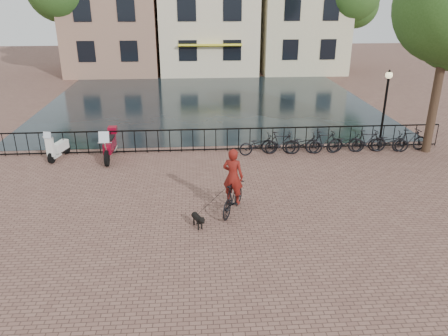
{
  "coord_description": "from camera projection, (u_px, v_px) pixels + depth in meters",
  "views": [
    {
      "loc": [
        -0.94,
        -10.08,
        6.5
      ],
      "look_at": [
        0.0,
        3.0,
        1.2
      ],
      "focal_mm": 35.0,
      "sensor_mm": 36.0,
      "label": 1
    }
  ],
  "objects": [
    {
      "name": "dog",
      "position": [
        198.0,
        220.0,
        12.91
      ],
      "size": [
        0.5,
        0.74,
        0.48
      ],
      "rotation": [
        0.0,
        0.0,
        0.41
      ],
      "color": "black",
      "rests_on": "ground"
    },
    {
      "name": "parked_bike_3",
      "position": [
        324.0,
        142.0,
        18.79
      ],
      "size": [
        1.69,
        0.56,
        1.0
      ],
      "primitive_type": "imported",
      "rotation": [
        0.0,
        0.0,
        1.63
      ],
      "color": "black",
      "rests_on": "ground"
    },
    {
      "name": "parked_bike_0",
      "position": [
        259.0,
        145.0,
        18.62
      ],
      "size": [
        1.78,
        0.84,
        0.9
      ],
      "primitive_type": "imported",
      "rotation": [
        0.0,
        0.0,
        1.72
      ],
      "color": "black",
      "rests_on": "ground"
    },
    {
      "name": "parked_bike_6",
      "position": [
        388.0,
        142.0,
        18.99
      ],
      "size": [
        1.79,
        0.86,
        0.9
      ],
      "primitive_type": "imported",
      "rotation": [
        0.0,
        0.0,
        1.41
      ],
      "color": "black",
      "rests_on": "ground"
    },
    {
      "name": "canal_water",
      "position": [
        208.0,
        102.0,
        27.82
      ],
      "size": [
        20.0,
        20.0,
        0.0
      ],
      "primitive_type": "plane",
      "color": "black",
      "rests_on": "ground"
    },
    {
      "name": "cyclist",
      "position": [
        233.0,
        185.0,
        13.51
      ],
      "size": [
        1.23,
        1.87,
        2.5
      ],
      "rotation": [
        0.0,
        0.0,
        2.71
      ],
      "color": "black",
      "rests_on": "ground"
    },
    {
      "name": "railing",
      "position": [
        216.0,
        140.0,
        19.03
      ],
      "size": [
        20.0,
        0.05,
        1.02
      ],
      "color": "black",
      "rests_on": "ground"
    },
    {
      "name": "parked_bike_2",
      "position": [
        302.0,
        144.0,
        18.74
      ],
      "size": [
        1.76,
        0.74,
        0.9
      ],
      "primitive_type": "imported",
      "rotation": [
        0.0,
        0.0,
        1.49
      ],
      "color": "black",
      "rests_on": "ground"
    },
    {
      "name": "motorcycle",
      "position": [
        109.0,
        142.0,
        18.01
      ],
      "size": [
        0.53,
        2.11,
        1.5
      ],
      "rotation": [
        0.0,
        0.0,
        -0.01
      ],
      "color": "maroon",
      "rests_on": "ground"
    },
    {
      "name": "parked_bike_1",
      "position": [
        281.0,
        143.0,
        18.66
      ],
      "size": [
        1.71,
        0.68,
        1.0
      ],
      "primitive_type": "imported",
      "rotation": [
        0.0,
        0.0,
        1.44
      ],
      "color": "black",
      "rests_on": "ground"
    },
    {
      "name": "parked_bike_5",
      "position": [
        367.0,
        141.0,
        18.91
      ],
      "size": [
        1.67,
        0.5,
        1.0
      ],
      "primitive_type": "imported",
      "rotation": [
        0.0,
        0.0,
        1.55
      ],
      "color": "black",
      "rests_on": "ground"
    },
    {
      "name": "lamp_post",
      "position": [
        386.0,
        97.0,
        18.44
      ],
      "size": [
        0.3,
        0.3,
        3.45
      ],
      "color": "black",
      "rests_on": "ground"
    },
    {
      "name": "ground",
      "position": [
        232.0,
        250.0,
        11.82
      ],
      "size": [
        100.0,
        100.0,
        0.0
      ],
      "primitive_type": "plane",
      "color": "brown",
      "rests_on": "ground"
    },
    {
      "name": "canal_house_mid",
      "position": [
        207.0,
        0.0,
        37.39
      ],
      "size": [
        8.0,
        9.5,
        11.8
      ],
      "color": "beige",
      "rests_on": "ground"
    },
    {
      "name": "scooter",
      "position": [
        58.0,
        143.0,
        18.13
      ],
      "size": [
        0.8,
        1.55,
        1.38
      ],
      "rotation": [
        0.0,
        0.0,
        -0.26
      ],
      "color": "silver",
      "rests_on": "ground"
    },
    {
      "name": "parked_bike_7",
      "position": [
        410.0,
        140.0,
        19.04
      ],
      "size": [
        1.72,
        0.71,
        1.0
      ],
      "primitive_type": "imported",
      "rotation": [
        0.0,
        0.0,
        1.72
      ],
      "color": "black",
      "rests_on": "ground"
    },
    {
      "name": "parked_bike_4",
      "position": [
        346.0,
        143.0,
        18.87
      ],
      "size": [
        1.75,
        0.7,
        0.9
      ],
      "primitive_type": "imported",
      "rotation": [
        0.0,
        0.0,
        1.63
      ],
      "color": "black",
      "rests_on": "ground"
    }
  ]
}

